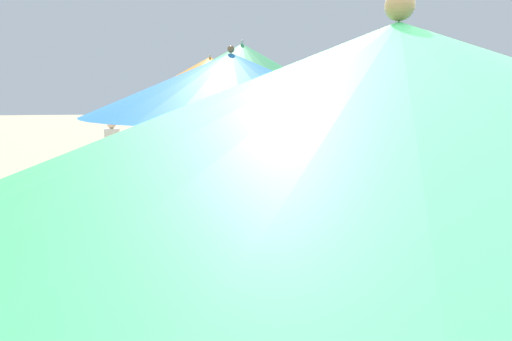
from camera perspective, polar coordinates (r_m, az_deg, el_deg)
name	(u,v)px	position (r m, az deg, el deg)	size (l,w,h in m)	color
umbrella_nearest	(392,140)	(0.95, 17.61, 3.93)	(2.44, 2.44, 2.50)	olive
umbrella_second	(231,85)	(3.68, -3.31, 11.34)	(2.45, 2.45, 2.66)	olive
lounger_second_shoreside	(309,256)	(5.45, 7.10, -11.26)	(1.28, 0.75, 0.58)	yellow
umbrella_third	(242,64)	(7.41, -1.88, 14.01)	(2.39, 2.39, 3.11)	silver
lounger_third_shoreside	(261,189)	(8.75, 0.61, -2.49)	(1.40, 0.80, 0.63)	#4CA572
umbrella_farthest	(210,71)	(10.57, -6.13, 12.99)	(2.45, 2.45, 3.12)	silver
lounger_farthest_shoreside	(248,164)	(11.71, -1.11, 0.87)	(1.67, 0.82, 0.56)	#4CA572
lounger_farthest_inland	(233,179)	(9.84, -3.06, -1.09)	(1.29, 0.88, 0.57)	#4CA572
person_walking_near	(113,144)	(11.58, -18.53, 3.32)	(0.38, 0.25, 1.52)	#3F9972
person_walking_far	(356,135)	(12.90, 13.21, 4.65)	(0.23, 0.37, 1.63)	orange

